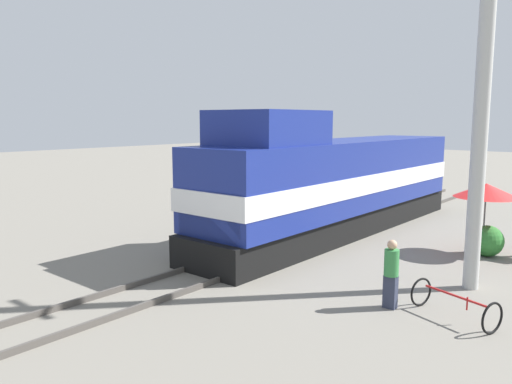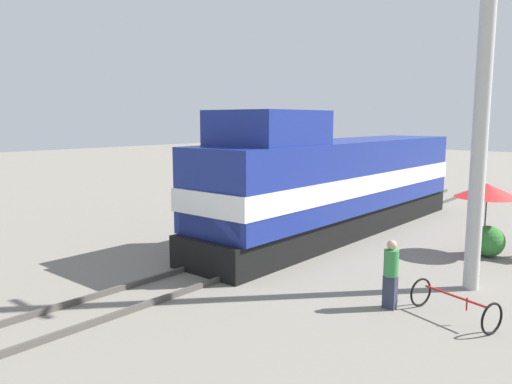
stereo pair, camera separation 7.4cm
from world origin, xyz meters
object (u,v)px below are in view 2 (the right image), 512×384
Objects in this scene: utility_pole at (485,58)px; bicycle at (454,304)px; person_bystander at (391,272)px; locomotive at (334,184)px; vendor_umbrella at (487,191)px.

utility_pole is 6.06m from bicycle.
person_bystander is 0.82× the size of bicycle.
vendor_umbrella is (5.35, 0.65, 0.15)m from locomotive.
utility_pole is at bearing 69.44° from person_bystander.
person_bystander is (-0.23, -6.48, -1.23)m from vendor_umbrella.
locomotive is at bearing 131.24° from person_bystander.
utility_pole reaches higher than bicycle.
person_bystander is (5.12, -5.84, -1.07)m from locomotive.
locomotive is 5.39m from vendor_umbrella.
person_bystander is at bearing 120.57° from bicycle.
utility_pole is 4.98× the size of vendor_umbrella.
bicycle is at bearing -81.16° from utility_pole.
utility_pole is (6.12, -3.15, 3.94)m from locomotive.
vendor_umbrella is at bearing 29.47° from bicycle.
locomotive is at bearing 152.76° from utility_pole.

